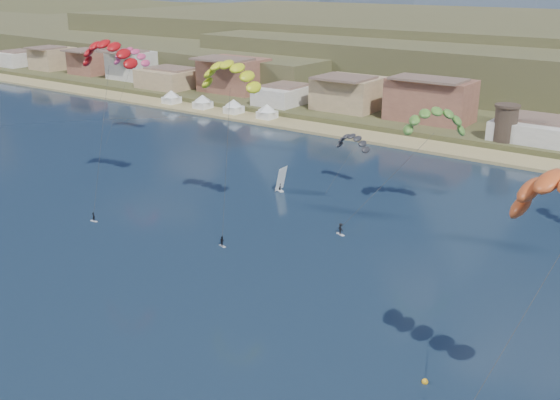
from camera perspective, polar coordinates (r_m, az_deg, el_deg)
name	(u,v)px	position (r m, az deg, el deg)	size (l,w,h in m)	color
ground	(99,375)	(71.70, -15.69, -14.63)	(2400.00, 2400.00, 0.00)	black
beach	(470,152)	(154.24, 16.38, 4.06)	(2200.00, 12.00, 0.90)	tan
town	(353,91)	(183.01, 6.48, 9.57)	(400.00, 24.00, 12.00)	silver
watchtower	(506,123)	(158.77, 19.30, 6.46)	(5.82, 5.82, 8.60)	#47382D
beach_tents	(217,100)	(191.69, -5.57, 8.75)	(43.40, 6.40, 5.00)	white
kitesurfer_red	(108,49)	(118.59, -14.96, 12.72)	(13.63, 15.74, 30.31)	silver
kitesurfer_yellow	(230,71)	(101.16, -4.46, 11.26)	(11.17, 11.65, 27.70)	silver
kitesurfer_green	(435,118)	(107.38, 13.48, 7.07)	(14.29, 20.27, 22.85)	silver
distant_kite_pink	(131,53)	(160.42, -13.04, 12.48)	(10.34, 6.95, 23.83)	#262626
distant_kite_dark	(353,139)	(124.13, 6.45, 5.35)	(7.52, 5.70, 12.47)	#262626
windsurfer	(280,183)	(122.34, 0.01, 1.51)	(2.94, 2.97, 4.69)	silver
buoy	(425,382)	(69.60, 12.66, -15.37)	(0.67, 0.67, 0.67)	#F0A719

